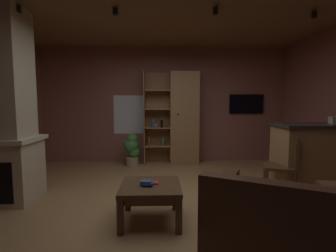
# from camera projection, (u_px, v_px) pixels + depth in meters

# --- Properties ---
(floor) EXTENTS (5.73, 5.23, 0.02)m
(floor) POSITION_uv_depth(u_px,v_px,m) (169.00, 206.00, 3.32)
(floor) COLOR #A37A4C
(floor) RESTS_ON ground
(wall_back) EXTENTS (5.85, 0.06, 2.68)m
(wall_back) POSITION_uv_depth(u_px,v_px,m) (165.00, 105.00, 5.83)
(wall_back) COLOR #8E544C
(wall_back) RESTS_ON ground
(window_pane_back) EXTENTS (0.70, 0.01, 0.90)m
(window_pane_back) POSITION_uv_depth(u_px,v_px,m) (129.00, 115.00, 5.79)
(window_pane_back) COLOR white
(stone_fireplace) EXTENTS (0.91, 0.74, 2.68)m
(stone_fireplace) POSITION_uv_depth(u_px,v_px,m) (2.00, 116.00, 3.39)
(stone_fireplace) COLOR #BCAD8E
(stone_fireplace) RESTS_ON ground
(bookshelf_cabinet) EXTENTS (1.24, 0.41, 2.09)m
(bookshelf_cabinet) POSITION_uv_depth(u_px,v_px,m) (180.00, 119.00, 5.60)
(bookshelf_cabinet) COLOR #997047
(bookshelf_cabinet) RESTS_ON ground
(kitchen_bar_counter) EXTENTS (1.54, 0.65, 1.08)m
(kitchen_bar_counter) POSITION_uv_depth(u_px,v_px,m) (326.00, 159.00, 3.74)
(kitchen_bar_counter) COLOR #997047
(kitchen_bar_counter) RESTS_ON ground
(tissue_box) EXTENTS (0.13, 0.13, 0.11)m
(tissue_box) POSITION_uv_depth(u_px,v_px,m) (334.00, 120.00, 3.68)
(tissue_box) COLOR #BFB299
(tissue_box) RESTS_ON kitchen_bar_counter
(leather_couch) EXTENTS (1.72, 1.51, 0.84)m
(leather_couch) POSITION_uv_depth(u_px,v_px,m) (303.00, 238.00, 1.97)
(leather_couch) COLOR #4C2D1E
(leather_couch) RESTS_ON ground
(coffee_table) EXTENTS (0.69, 0.68, 0.44)m
(coffee_table) POSITION_uv_depth(u_px,v_px,m) (151.00, 192.00, 2.87)
(coffee_table) COLOR #4C331E
(coffee_table) RESTS_ON ground
(table_book_0) EXTENTS (0.12, 0.10, 0.02)m
(table_book_0) POSITION_uv_depth(u_px,v_px,m) (154.00, 183.00, 2.90)
(table_book_0) COLOR #B22D2D
(table_book_0) RESTS_ON coffee_table
(table_book_1) EXTENTS (0.15, 0.12, 0.02)m
(table_book_1) POSITION_uv_depth(u_px,v_px,m) (147.00, 183.00, 2.81)
(table_book_1) COLOR #2D4C8C
(table_book_1) RESTS_ON coffee_table
(table_book_2) EXTENTS (0.14, 0.10, 0.02)m
(table_book_2) POSITION_uv_depth(u_px,v_px,m) (146.00, 182.00, 2.81)
(table_book_2) COLOR #2D4C8C
(table_book_2) RESTS_ON coffee_table
(dining_chair) EXTENTS (0.53, 0.53, 0.92)m
(dining_chair) POSITION_uv_depth(u_px,v_px,m) (286.00, 163.00, 3.54)
(dining_chair) COLOR #4C331E
(dining_chair) RESTS_ON ground
(potted_floor_plant) EXTENTS (0.35, 0.32, 0.73)m
(potted_floor_plant) POSITION_uv_depth(u_px,v_px,m) (132.00, 149.00, 5.41)
(potted_floor_plant) COLOR #9E896B
(potted_floor_plant) RESTS_ON ground
(wall_mounted_tv) EXTENTS (0.81, 0.06, 0.45)m
(wall_mounted_tv) POSITION_uv_depth(u_px,v_px,m) (246.00, 104.00, 5.82)
(wall_mounted_tv) COLOR black
(track_light_spot_0) EXTENTS (0.07, 0.07, 0.09)m
(track_light_spot_0) POSITION_uv_depth(u_px,v_px,m) (18.00, 9.00, 3.18)
(track_light_spot_0) COLOR black
(track_light_spot_1) EXTENTS (0.07, 0.07, 0.09)m
(track_light_spot_1) POSITION_uv_depth(u_px,v_px,m) (115.00, 12.00, 3.28)
(track_light_spot_1) COLOR black
(track_light_spot_2) EXTENTS (0.07, 0.07, 0.09)m
(track_light_spot_2) POSITION_uv_depth(u_px,v_px,m) (215.00, 11.00, 3.26)
(track_light_spot_2) COLOR black
(track_light_spot_3) EXTENTS (0.07, 0.07, 0.09)m
(track_light_spot_3) POSITION_uv_depth(u_px,v_px,m) (314.00, 15.00, 3.39)
(track_light_spot_3) COLOR black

